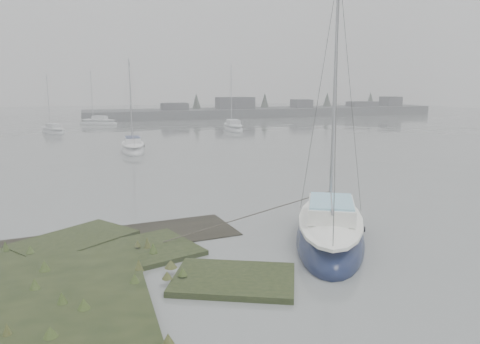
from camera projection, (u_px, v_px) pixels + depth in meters
name	position (u px, v px, depth m)	size (l,w,h in m)	color
ground	(127.00, 147.00, 41.95)	(160.00, 160.00, 0.00)	slate
far_shoreline	(272.00, 111.00, 79.76)	(60.00, 8.00, 4.15)	#4C4F51
sailboat_main	(330.00, 233.00, 17.09)	(5.62, 7.70, 10.47)	#0E1735
sailboat_white	(133.00, 149.00, 39.09)	(2.20, 5.95, 8.27)	silver
sailboat_far_a	(53.00, 131.00, 53.18)	(3.65, 5.25, 7.10)	#A4A8AE
sailboat_far_b	(233.00, 128.00, 56.07)	(2.41, 6.18, 8.55)	#A4A9AE
sailboat_far_c	(98.00, 123.00, 63.91)	(5.68, 4.12, 7.72)	#ACB2B5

